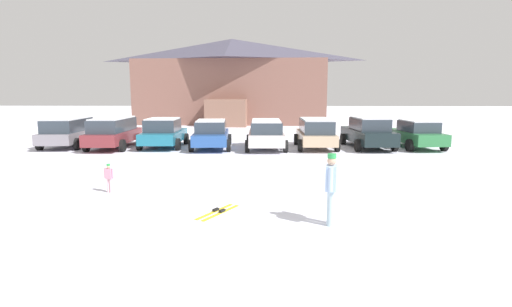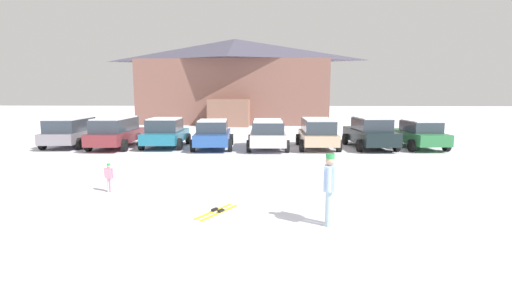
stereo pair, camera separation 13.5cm
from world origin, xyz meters
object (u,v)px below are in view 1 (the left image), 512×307
(parked_grey_wagon, at_px, (68,131))
(parked_blue_hatchback, at_px, (211,134))
(ski_lodge, at_px, (232,81))
(parked_beige_suv, at_px, (316,132))
(parked_maroon_van, at_px, (114,132))
(parked_black_sedan, at_px, (368,132))
(parked_teal_hatchback, at_px, (163,133))
(pair_of_skis, at_px, (218,212))
(parked_silver_wagon, at_px, (266,133))
(parked_green_coupe, at_px, (417,134))
(skier_child_in_pink_snowsuit, at_px, (109,176))
(skier_adult_in_blue_parka, at_px, (331,185))

(parked_grey_wagon, height_order, parked_blue_hatchback, parked_grey_wagon)
(ski_lodge, xyz_separation_m, parked_beige_suv, (6.17, -18.02, -3.24))
(parked_maroon_van, xyz_separation_m, parked_black_sedan, (13.95, 0.44, -0.05))
(ski_lodge, height_order, parked_teal_hatchback, ski_lodge)
(parked_beige_suv, bearing_deg, parked_blue_hatchback, -177.24)
(pair_of_skis, bearing_deg, parked_silver_wagon, 84.27)
(parked_blue_hatchback, relative_size, parked_green_coupe, 1.03)
(parked_blue_hatchback, distance_m, skier_child_in_pink_snowsuit, 9.90)
(parked_grey_wagon, relative_size, parked_blue_hatchback, 1.04)
(ski_lodge, bearing_deg, parked_beige_suv, -71.11)
(parked_teal_hatchback, distance_m, skier_adult_in_blue_parka, 14.77)
(parked_maroon_van, distance_m, parked_silver_wagon, 8.36)
(ski_lodge, height_order, parked_blue_hatchback, ski_lodge)
(ski_lodge, distance_m, parked_grey_wagon, 19.66)
(parked_black_sedan, height_order, pair_of_skis, parked_black_sedan)
(parked_grey_wagon, bearing_deg, parked_black_sedan, -0.05)
(parked_grey_wagon, distance_m, parked_teal_hatchback, 5.41)
(parked_grey_wagon, height_order, pair_of_skis, parked_grey_wagon)
(ski_lodge, bearing_deg, parked_maroon_van, -105.00)
(ski_lodge, relative_size, parked_teal_hatchback, 4.57)
(ski_lodge, relative_size, parked_black_sedan, 3.92)
(parked_blue_hatchback, distance_m, parked_black_sedan, 8.58)
(parked_black_sedan, xyz_separation_m, skier_adult_in_blue_parka, (-4.03, -12.99, 0.09))
(parked_silver_wagon, relative_size, parked_beige_suv, 0.98)
(parked_maroon_van, relative_size, parked_green_coupe, 1.09)
(ski_lodge, relative_size, pair_of_skis, 12.53)
(parked_teal_hatchback, bearing_deg, parked_grey_wagon, 178.57)
(parked_teal_hatchback, distance_m, parked_black_sedan, 11.28)
(parked_green_coupe, xyz_separation_m, skier_adult_in_blue_parka, (-6.68, -13.03, 0.16))
(parked_silver_wagon, height_order, parked_black_sedan, parked_black_sedan)
(parked_grey_wagon, xyz_separation_m, skier_child_in_pink_snowsuit, (6.37, -10.21, -0.38))
(ski_lodge, distance_m, parked_green_coupe, 21.56)
(skier_adult_in_blue_parka, bearing_deg, parked_silver_wagon, 97.16)
(ski_lodge, relative_size, parked_silver_wagon, 4.35)
(parked_grey_wagon, relative_size, skier_adult_in_blue_parka, 2.77)
(pair_of_skis, bearing_deg, parked_grey_wagon, 129.30)
(parked_green_coupe, distance_m, skier_adult_in_blue_parka, 14.64)
(parked_teal_hatchback, bearing_deg, parked_blue_hatchback, -7.00)
(parked_black_sedan, distance_m, skier_adult_in_blue_parka, 13.60)
(skier_adult_in_blue_parka, bearing_deg, parked_teal_hatchback, 119.37)
(skier_child_in_pink_snowsuit, bearing_deg, ski_lodge, 87.41)
(parked_teal_hatchback, bearing_deg, skier_child_in_pink_snowsuit, -84.57)
(skier_child_in_pink_snowsuit, bearing_deg, skier_adult_in_blue_parka, -23.98)
(skier_adult_in_blue_parka, bearing_deg, parked_green_coupe, 62.86)
(parked_beige_suv, height_order, skier_adult_in_blue_parka, skier_adult_in_blue_parka)
(parked_teal_hatchback, height_order, parked_silver_wagon, parked_teal_hatchback)
(parked_blue_hatchback, bearing_deg, parked_beige_suv, 2.76)
(skier_adult_in_blue_parka, bearing_deg, parked_beige_suv, 84.87)
(parked_grey_wagon, height_order, parked_teal_hatchback, parked_teal_hatchback)
(parked_teal_hatchback, bearing_deg, pair_of_skis, -69.34)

